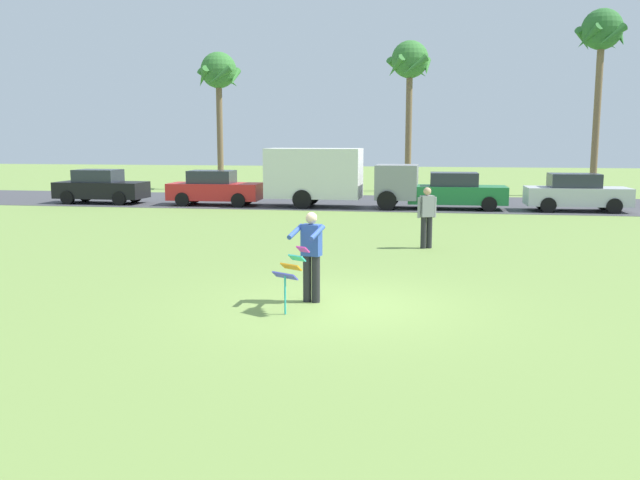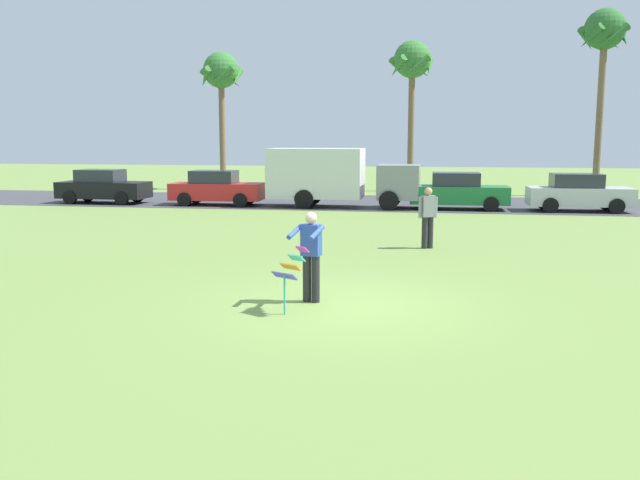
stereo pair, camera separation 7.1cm
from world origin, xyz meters
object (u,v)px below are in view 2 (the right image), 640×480
object	(u,v)px
palm_tree_right_near	(412,66)
parked_car_red	(217,188)
parked_car_silver	(579,193)
kite_held	(291,269)
parked_car_black	(103,187)
parked_truck_grey_van	(334,176)
palm_tree_centre_far	(604,38)
person_walker_near	(428,216)
person_kite_flyer	(311,253)
palm_tree_left_near	(221,76)
parked_car_green	(458,192)

from	to	relation	value
palm_tree_right_near	parked_car_red	bearing A→B (deg)	-131.01
parked_car_red	parked_car_silver	bearing A→B (deg)	0.00
kite_held	parked_car_silver	bearing A→B (deg)	65.14
parked_car_black	parked_car_silver	bearing A→B (deg)	-0.00
kite_held	parked_truck_grey_van	xyz separation A→B (m)	(-1.93, 18.34, 0.62)
kite_held	parked_car_red	world-z (taller)	parked_car_red
parked_car_red	palm_tree_right_near	bearing A→B (deg)	48.99
palm_tree_centre_far	parked_car_silver	bearing A→B (deg)	-106.74
person_walker_near	parked_car_silver	bearing A→B (deg)	60.16
person_kite_flyer	palm_tree_right_near	bearing A→B (deg)	88.20
palm_tree_left_near	kite_held	bearing A→B (deg)	-70.01
parked_truck_grey_van	palm_tree_centre_far	distance (m)	16.78
parked_car_red	person_walker_near	bearing A→B (deg)	-47.80
parked_car_green	parked_car_silver	size ratio (longest dim) A/B	1.00
parked_car_black	parked_car_silver	xyz separation A→B (m)	(21.52, -0.00, 0.00)
parked_car_black	parked_truck_grey_van	size ratio (longest dim) A/B	0.63
person_kite_flyer	parked_car_black	distance (m)	21.96
kite_held	palm_tree_left_near	bearing A→B (deg)	109.99
parked_car_red	parked_car_silver	world-z (taller)	same
parked_car_silver	palm_tree_centre_far	bearing A→B (deg)	73.26
kite_held	palm_tree_right_near	distance (m)	28.82
palm_tree_centre_far	parked_truck_grey_van	bearing A→B (deg)	-147.34
person_kite_flyer	palm_tree_right_near	world-z (taller)	palm_tree_right_near
parked_car_silver	palm_tree_centre_far	size ratio (longest dim) A/B	0.44
palm_tree_right_near	palm_tree_centre_far	distance (m)	10.09
palm_tree_left_near	person_walker_near	world-z (taller)	palm_tree_left_near
kite_held	parked_car_red	size ratio (longest dim) A/B	0.28
person_kite_flyer	parked_truck_grey_van	world-z (taller)	parked_truck_grey_van
palm_tree_left_near	person_walker_near	xyz separation A→B (m)	(12.39, -20.06, -5.74)
person_kite_flyer	parked_car_silver	xyz separation A→B (m)	(8.28, 17.52, -0.18)
kite_held	parked_car_black	distance (m)	22.50
person_kite_flyer	kite_held	distance (m)	0.86
person_kite_flyer	parked_truck_grey_van	xyz separation A→B (m)	(-2.15, 17.52, 0.46)
parked_car_green	parked_car_red	bearing A→B (deg)	-180.00
kite_held	palm_tree_centre_far	bearing A→B (deg)	67.57
kite_held	palm_tree_right_near	size ratio (longest dim) A/B	0.14
parked_car_red	parked_truck_grey_van	distance (m)	5.52
kite_held	palm_tree_right_near	xyz separation A→B (m)	(1.07, 28.10, 6.31)
parked_car_green	parked_car_silver	xyz separation A→B (m)	(4.98, -0.00, 0.00)
parked_car_black	parked_truck_grey_van	bearing A→B (deg)	-0.01
kite_held	parked_car_red	distance (m)	19.78
kite_held	parked_car_silver	size ratio (longest dim) A/B	0.28
parked_car_green	person_walker_near	distance (m)	10.82
parked_car_green	palm_tree_left_near	bearing A→B (deg)	145.57
parked_car_green	palm_tree_left_near	size ratio (longest dim) A/B	0.52
parked_truck_grey_van	parked_car_silver	bearing A→B (deg)	-0.00
parked_car_black	palm_tree_right_near	distance (m)	18.27
kite_held	parked_truck_grey_van	world-z (taller)	parked_truck_grey_van
palm_tree_left_near	palm_tree_centre_far	xyz separation A→B (m)	(21.05, -1.03, 1.52)
parked_car_black	parked_car_red	world-z (taller)	same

